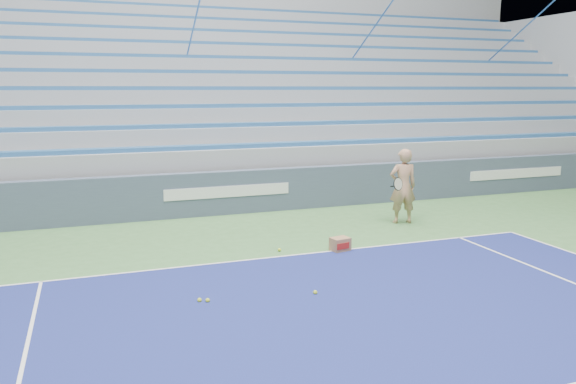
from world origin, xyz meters
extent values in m
cube|color=white|center=(0.00, 11.88, 0.01)|extent=(10.97, 0.05, 0.00)
cube|color=#404C62|center=(0.00, 15.88, 0.55)|extent=(30.00, 0.30, 1.10)
cube|color=white|center=(0.00, 15.72, 0.60)|extent=(3.20, 0.02, 0.28)
cube|color=white|center=(9.00, 15.72, 0.60)|extent=(3.40, 0.02, 0.28)
cube|color=#95989E|center=(0.00, 20.43, 0.55)|extent=(30.00, 8.50, 1.10)
cube|color=#95989E|center=(0.00, 20.43, 1.35)|extent=(30.00, 8.50, 0.50)
cube|color=#285992|center=(0.00, 16.56, 1.66)|extent=(29.60, 0.42, 0.11)
cube|color=#95989E|center=(0.00, 20.86, 1.85)|extent=(30.00, 7.65, 0.50)
cube|color=#285992|center=(0.00, 17.41, 2.16)|extent=(29.60, 0.42, 0.11)
cube|color=#95989E|center=(0.00, 21.28, 2.35)|extent=(30.00, 6.80, 0.50)
cube|color=#285992|center=(0.00, 18.26, 2.66)|extent=(29.60, 0.42, 0.11)
cube|color=#95989E|center=(0.00, 21.71, 2.85)|extent=(30.00, 5.95, 0.50)
cube|color=#285992|center=(0.00, 19.11, 3.16)|extent=(29.60, 0.42, 0.11)
cube|color=#95989E|center=(0.00, 22.13, 3.35)|extent=(30.00, 5.10, 0.50)
cube|color=#285992|center=(0.00, 19.96, 3.66)|extent=(29.60, 0.42, 0.11)
cube|color=#95989E|center=(0.00, 22.56, 3.85)|extent=(30.00, 4.25, 0.50)
cube|color=#285992|center=(0.00, 20.81, 4.15)|extent=(29.60, 0.42, 0.11)
cube|color=#95989E|center=(0.00, 22.98, 4.35)|extent=(30.00, 3.40, 0.50)
cube|color=#285992|center=(0.00, 21.66, 4.65)|extent=(29.60, 0.42, 0.11)
cube|color=#95989E|center=(0.00, 23.41, 4.85)|extent=(30.00, 2.55, 0.50)
cube|color=#285992|center=(0.00, 22.51, 5.15)|extent=(29.60, 0.42, 0.11)
cube|color=#95989E|center=(0.00, 23.84, 5.35)|extent=(30.00, 1.70, 0.50)
cube|color=#285992|center=(0.00, 23.36, 5.65)|extent=(29.60, 0.42, 0.11)
cube|color=#95989E|center=(0.00, 24.26, 5.85)|extent=(30.00, 0.85, 0.50)
cube|color=#285992|center=(0.00, 24.21, 6.15)|extent=(29.60, 0.42, 0.11)
cube|color=#95989E|center=(15.15, 20.43, 3.05)|extent=(0.30, 8.80, 6.10)
cube|color=#95989E|center=(0.00, 24.98, 3.65)|extent=(31.00, 0.40, 7.30)
cylinder|color=#336AB4|center=(0.00, 20.43, 4.60)|extent=(0.05, 8.53, 5.04)
cylinder|color=#336AB4|center=(6.00, 20.43, 4.60)|extent=(0.05, 8.53, 5.04)
cylinder|color=#336AB4|center=(12.00, 20.43, 4.60)|extent=(0.05, 8.53, 5.04)
imported|color=tan|center=(3.67, 13.51, 0.89)|extent=(0.72, 0.55, 1.77)
cylinder|color=black|center=(3.32, 13.26, 0.95)|extent=(0.12, 0.27, 0.08)
cylinder|color=beige|center=(3.22, 12.98, 1.05)|extent=(0.29, 0.16, 0.28)
torus|color=black|center=(3.22, 12.98, 1.05)|extent=(0.31, 0.18, 0.30)
cube|color=#986C49|center=(1.31, 11.88, 0.13)|extent=(0.40, 0.33, 0.27)
cube|color=#B21E19|center=(1.31, 11.74, 0.13)|extent=(0.28, 0.07, 0.12)
sphere|color=#CDE12E|center=(0.17, 12.25, 0.03)|extent=(0.07, 0.07, 0.07)
sphere|color=#CDE12E|center=(-0.06, 9.85, 0.03)|extent=(0.07, 0.07, 0.07)
sphere|color=#CDE12E|center=(-1.70, 10.09, 0.03)|extent=(0.07, 0.07, 0.07)
sphere|color=#CDE12E|center=(-1.82, 10.14, 0.03)|extent=(0.07, 0.07, 0.07)
camera|label=1|loc=(-3.25, 2.20, 3.16)|focal=35.00mm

